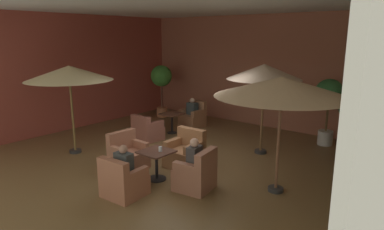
{
  "coord_description": "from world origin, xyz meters",
  "views": [
    {
      "loc": [
        5.45,
        -6.25,
        3.17
      ],
      "look_at": [
        0.0,
        0.47,
        1.15
      ],
      "focal_mm": 32.02,
      "sensor_mm": 36.0,
      "label": 1
    }
  ],
  "objects_px": {
    "armchair_front_left_south": "(128,156)",
    "armchair_front_right_east": "(193,118)",
    "potted_tree_left_corner": "(349,116)",
    "iced_drink_cup": "(160,149)",
    "potted_tree_mid_right": "(161,80)",
    "patio_umbrella_near_wall": "(282,87)",
    "potted_tree_mid_left": "(329,99)",
    "patron_by_window": "(192,108)",
    "armchair_front_right_north": "(147,130)",
    "patio_umbrella_tall_red": "(69,73)",
    "patio_umbrella_center_beige": "(264,72)",
    "armchair_front_left_west": "(123,182)",
    "cafe_table_front_right": "(172,118)",
    "patron_with_friend": "(124,163)",
    "patron_blue_shirt": "(194,155)",
    "cafe_table_front_left": "(156,159)",
    "armchair_front_left_north": "(196,174)",
    "armchair_front_left_east": "(185,153)"
  },
  "relations": [
    {
      "from": "armchair_front_right_north",
      "to": "patio_umbrella_near_wall",
      "type": "bearing_deg",
      "value": -9.97
    },
    {
      "from": "cafe_table_front_left",
      "to": "iced_drink_cup",
      "type": "height_order",
      "value": "iced_drink_cup"
    },
    {
      "from": "cafe_table_front_right",
      "to": "potted_tree_mid_left",
      "type": "relative_size",
      "value": 0.34
    },
    {
      "from": "armchair_front_left_south",
      "to": "cafe_table_front_right",
      "type": "xyz_separation_m",
      "value": [
        -1.25,
        2.96,
        0.2
      ]
    },
    {
      "from": "patio_umbrella_center_beige",
      "to": "patron_with_friend",
      "type": "distance_m",
      "value": 4.42
    },
    {
      "from": "armchair_front_left_north",
      "to": "armchair_front_left_west",
      "type": "height_order",
      "value": "armchair_front_left_north"
    },
    {
      "from": "potted_tree_mid_right",
      "to": "armchair_front_left_south",
      "type": "bearing_deg",
      "value": -54.77
    },
    {
      "from": "cafe_table_front_left",
      "to": "iced_drink_cup",
      "type": "xyz_separation_m",
      "value": [
        0.09,
        0.04,
        0.24
      ]
    },
    {
      "from": "patio_umbrella_center_beige",
      "to": "patio_umbrella_near_wall",
      "type": "distance_m",
      "value": 2.39
    },
    {
      "from": "potted_tree_mid_left",
      "to": "iced_drink_cup",
      "type": "height_order",
      "value": "potted_tree_mid_left"
    },
    {
      "from": "patio_umbrella_center_beige",
      "to": "patio_umbrella_near_wall",
      "type": "xyz_separation_m",
      "value": [
        1.39,
        -1.95,
        -0.04
      ]
    },
    {
      "from": "patio_umbrella_near_wall",
      "to": "potted_tree_mid_left",
      "type": "xyz_separation_m",
      "value": [
        -0.26,
        3.81,
        -0.81
      ]
    },
    {
      "from": "armchair_front_left_south",
      "to": "patron_with_friend",
      "type": "distance_m",
      "value": 1.53
    },
    {
      "from": "armchair_front_left_west",
      "to": "armchair_front_right_north",
      "type": "height_order",
      "value": "armchair_front_left_west"
    },
    {
      "from": "potted_tree_mid_left",
      "to": "potted_tree_mid_right",
      "type": "xyz_separation_m",
      "value": [
        -6.26,
        -0.46,
        0.1
      ]
    },
    {
      "from": "armchair_front_left_south",
      "to": "potted_tree_mid_right",
      "type": "relative_size",
      "value": 0.44
    },
    {
      "from": "patio_umbrella_near_wall",
      "to": "potted_tree_mid_left",
      "type": "relative_size",
      "value": 1.35
    },
    {
      "from": "armchair_front_left_south",
      "to": "armchair_front_right_east",
      "type": "relative_size",
      "value": 0.97
    },
    {
      "from": "patio_umbrella_near_wall",
      "to": "potted_tree_mid_left",
      "type": "bearing_deg",
      "value": 93.87
    },
    {
      "from": "cafe_table_front_left",
      "to": "potted_tree_mid_left",
      "type": "xyz_separation_m",
      "value": [
        2.1,
        4.94,
        0.89
      ]
    },
    {
      "from": "armchair_front_left_north",
      "to": "armchair_front_left_east",
      "type": "relative_size",
      "value": 0.98
    },
    {
      "from": "armchair_front_right_north",
      "to": "patio_umbrella_near_wall",
      "type": "distance_m",
      "value": 5.15
    },
    {
      "from": "potted_tree_mid_left",
      "to": "potted_tree_mid_right",
      "type": "bearing_deg",
      "value": -175.81
    },
    {
      "from": "armchair_front_left_south",
      "to": "patron_by_window",
      "type": "distance_m",
      "value": 4.16
    },
    {
      "from": "armchair_front_left_south",
      "to": "armchair_front_right_east",
      "type": "height_order",
      "value": "armchair_front_right_east"
    },
    {
      "from": "potted_tree_left_corner",
      "to": "iced_drink_cup",
      "type": "bearing_deg",
      "value": -124.86
    },
    {
      "from": "armchair_front_right_east",
      "to": "patio_umbrella_tall_red",
      "type": "bearing_deg",
      "value": -101.24
    },
    {
      "from": "potted_tree_mid_right",
      "to": "iced_drink_cup",
      "type": "xyz_separation_m",
      "value": [
        4.25,
        -4.44,
        -0.76
      ]
    },
    {
      "from": "armchair_front_left_north",
      "to": "patio_umbrella_near_wall",
      "type": "height_order",
      "value": "patio_umbrella_near_wall"
    },
    {
      "from": "armchair_front_left_east",
      "to": "patron_with_friend",
      "type": "bearing_deg",
      "value": -87.45
    },
    {
      "from": "armchair_front_left_west",
      "to": "cafe_table_front_right",
      "type": "xyz_separation_m",
      "value": [
        -2.34,
        4.02,
        0.21
      ]
    },
    {
      "from": "patron_by_window",
      "to": "patron_with_friend",
      "type": "xyz_separation_m",
      "value": [
        2.28,
        -4.97,
        -0.01
      ]
    },
    {
      "from": "armchair_front_left_west",
      "to": "potted_tree_mid_left",
      "type": "distance_m",
      "value": 6.39
    },
    {
      "from": "patron_blue_shirt",
      "to": "iced_drink_cup",
      "type": "xyz_separation_m",
      "value": [
        -0.87,
        -0.11,
        -0.03
      ]
    },
    {
      "from": "patio_umbrella_near_wall",
      "to": "iced_drink_cup",
      "type": "xyz_separation_m",
      "value": [
        -2.26,
        -1.09,
        -1.46
      ]
    },
    {
      "from": "potted_tree_left_corner",
      "to": "patron_with_friend",
      "type": "distance_m",
      "value": 5.82
    },
    {
      "from": "cafe_table_front_left",
      "to": "patron_with_friend",
      "type": "distance_m",
      "value": 1.0
    },
    {
      "from": "potted_tree_left_corner",
      "to": "potted_tree_mid_right",
      "type": "relative_size",
      "value": 0.82
    },
    {
      "from": "patio_umbrella_tall_red",
      "to": "potted_tree_left_corner",
      "type": "xyz_separation_m",
      "value": [
        5.95,
        4.22,
        -1.04
      ]
    },
    {
      "from": "patron_by_window",
      "to": "iced_drink_cup",
      "type": "xyz_separation_m",
      "value": [
        2.3,
        -3.96,
        0.02
      ]
    },
    {
      "from": "armchair_front_left_north",
      "to": "armchair_front_left_west",
      "type": "relative_size",
      "value": 1.06
    },
    {
      "from": "armchair_front_left_north",
      "to": "potted_tree_left_corner",
      "type": "xyz_separation_m",
      "value": [
        1.91,
        3.93,
        0.82
      ]
    },
    {
      "from": "iced_drink_cup",
      "to": "potted_tree_left_corner",
      "type": "bearing_deg",
      "value": 55.14
    },
    {
      "from": "patio_umbrella_tall_red",
      "to": "patio_umbrella_near_wall",
      "type": "distance_m",
      "value": 5.54
    },
    {
      "from": "armchair_front_left_south",
      "to": "potted_tree_mid_left",
      "type": "height_order",
      "value": "potted_tree_mid_left"
    },
    {
      "from": "potted_tree_mid_left",
      "to": "armchair_front_right_north",
      "type": "bearing_deg",
      "value": -146.23
    },
    {
      "from": "armchair_front_right_east",
      "to": "patron_by_window",
      "type": "relative_size",
      "value": 1.58
    },
    {
      "from": "cafe_table_front_left",
      "to": "armchair_front_left_north",
      "type": "distance_m",
      "value": 1.03
    },
    {
      "from": "cafe_table_front_left",
      "to": "patron_with_friend",
      "type": "xyz_separation_m",
      "value": [
        0.07,
        -0.97,
        0.21
      ]
    },
    {
      "from": "patio_umbrella_tall_red",
      "to": "potted_tree_mid_left",
      "type": "distance_m",
      "value": 7.26
    }
  ]
}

